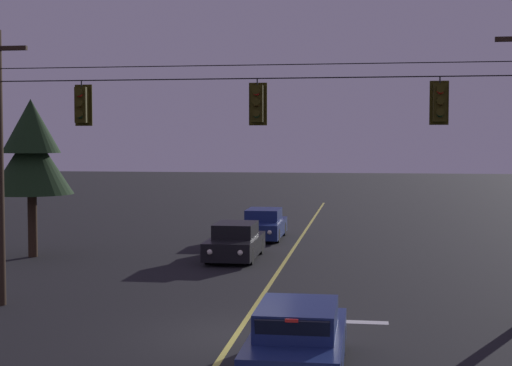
% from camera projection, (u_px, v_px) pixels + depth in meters
% --- Properties ---
extents(ground_plane, '(180.00, 180.00, 0.00)m').
position_uv_depth(ground_plane, '(235.00, 337.00, 17.76)').
color(ground_plane, black).
extents(lane_centre_stripe, '(0.14, 60.00, 0.01)m').
position_uv_depth(lane_centre_stripe, '(277.00, 274.00, 26.18)').
color(lane_centre_stripe, '#D1C64C').
rests_on(lane_centre_stripe, ground).
extents(stop_bar_paint, '(3.40, 0.36, 0.01)m').
position_uv_depth(stop_bar_paint, '(321.00, 321.00, 19.38)').
color(stop_bar_paint, silver).
rests_on(stop_bar_paint, ground).
extents(signal_span_assembly, '(15.93, 0.32, 7.60)m').
position_uv_depth(signal_span_assembly, '(251.00, 165.00, 20.02)').
color(signal_span_assembly, '#2D2116').
rests_on(signal_span_assembly, ground).
extents(traffic_light_leftmost, '(0.48, 0.41, 1.22)m').
position_uv_depth(traffic_light_leftmost, '(81.00, 105.00, 20.57)').
color(traffic_light_leftmost, black).
extents(traffic_light_left_inner, '(0.48, 0.41, 1.22)m').
position_uv_depth(traffic_light_left_inner, '(257.00, 104.00, 19.89)').
color(traffic_light_left_inner, black).
extents(traffic_light_centre, '(0.48, 0.41, 1.22)m').
position_uv_depth(traffic_light_centre, '(440.00, 102.00, 19.23)').
color(traffic_light_centre, black).
extents(car_waiting_near_lane, '(1.80, 4.33, 1.39)m').
position_uv_depth(car_waiting_near_lane, '(298.00, 341.00, 15.00)').
color(car_waiting_near_lane, navy).
rests_on(car_waiting_near_lane, ground).
extents(car_oncoming_lead, '(1.80, 4.42, 1.39)m').
position_uv_depth(car_oncoming_lead, '(235.00, 242.00, 29.52)').
color(car_oncoming_lead, black).
rests_on(car_oncoming_lead, ground).
extents(car_oncoming_trailing, '(1.80, 4.42, 1.39)m').
position_uv_depth(car_oncoming_trailing, '(263.00, 225.00, 35.52)').
color(car_oncoming_trailing, navy).
rests_on(car_oncoming_trailing, ground).
extents(tree_verge_near, '(3.24, 3.24, 6.20)m').
position_uv_depth(tree_verge_near, '(31.00, 152.00, 29.81)').
color(tree_verge_near, '#332316').
rests_on(tree_verge_near, ground).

